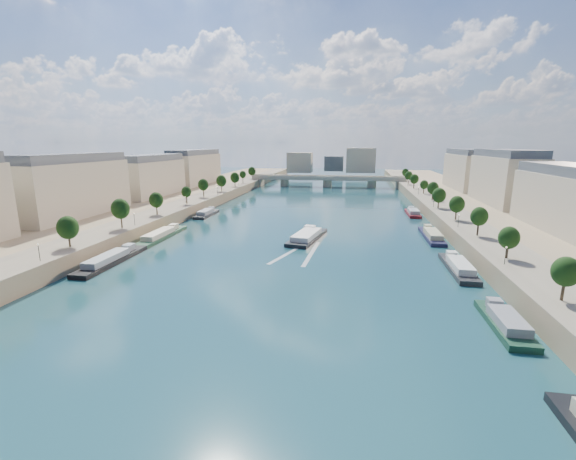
% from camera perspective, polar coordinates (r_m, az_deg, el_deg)
% --- Properties ---
extents(ground, '(700.00, 700.00, 0.00)m').
position_cam_1_polar(ground, '(149.06, 2.29, 0.48)').
color(ground, '#0C2B37').
rests_on(ground, ground).
extents(quay_left, '(44.00, 520.00, 5.00)m').
position_cam_1_polar(quay_left, '(172.77, -22.14, 2.10)').
color(quay_left, '#9E8460').
rests_on(quay_left, ground).
extents(quay_right, '(44.00, 520.00, 5.00)m').
position_cam_1_polar(quay_right, '(157.00, 29.36, 0.39)').
color(quay_right, '#9E8460').
rests_on(quay_right, ground).
extents(pave_left, '(14.00, 520.00, 0.10)m').
position_cam_1_polar(pave_left, '(165.02, -17.76, 2.87)').
color(pave_left, gray).
rests_on(pave_left, quay_left).
extents(pave_right, '(14.00, 520.00, 0.10)m').
position_cam_1_polar(pave_right, '(152.03, 24.15, 1.54)').
color(pave_right, gray).
rests_on(pave_right, quay_right).
extents(trees_left, '(4.80, 268.80, 8.26)m').
position_cam_1_polar(trees_left, '(165.09, -16.95, 4.84)').
color(trees_left, '#382B1E').
rests_on(trees_left, ground).
extents(trees_right, '(4.80, 268.80, 8.26)m').
position_cam_1_polar(trees_right, '(160.28, 22.76, 4.17)').
color(trees_right, '#382B1E').
rests_on(trees_right, ground).
extents(lamps_left, '(0.36, 200.36, 4.28)m').
position_cam_1_polar(lamps_left, '(153.77, -18.01, 3.19)').
color(lamps_left, black).
rests_on(lamps_left, ground).
extents(lamps_right, '(0.36, 200.36, 4.28)m').
position_cam_1_polar(lamps_right, '(155.28, 22.19, 2.96)').
color(lamps_right, black).
rests_on(lamps_right, ground).
extents(buildings_left, '(16.00, 226.00, 23.20)m').
position_cam_1_polar(buildings_left, '(188.01, -24.00, 7.03)').
color(buildings_left, '#C4B797').
rests_on(buildings_left, ground).
extents(buildings_right, '(16.00, 226.00, 23.20)m').
position_cam_1_polar(buildings_right, '(170.90, 32.66, 5.65)').
color(buildings_right, '#C4B797').
rests_on(buildings_right, ground).
extents(skyline, '(79.00, 42.00, 22.00)m').
position_cam_1_polar(skyline, '(364.72, 7.23, 10.03)').
color(skyline, '#C4B797').
rests_on(skyline, ground).
extents(bridge, '(112.00, 12.00, 8.15)m').
position_cam_1_polar(bridge, '(286.28, 5.86, 7.40)').
color(bridge, '#C1B79E').
rests_on(bridge, ground).
extents(tour_barge, '(11.82, 26.36, 3.62)m').
position_cam_1_polar(tour_barge, '(129.69, 2.86, -0.99)').
color(tour_barge, black).
rests_on(tour_barge, ground).
extents(wake, '(12.31, 26.02, 0.04)m').
position_cam_1_polar(wake, '(113.95, 1.88, -3.40)').
color(wake, silver).
rests_on(wake, ground).
extents(moored_barges_left, '(5.00, 159.17, 3.60)m').
position_cam_1_polar(moored_barges_left, '(119.44, -23.14, -3.28)').
color(moored_barges_left, '#1A1F3A').
rests_on(moored_barges_left, ground).
extents(moored_barges_right, '(5.00, 162.36, 3.60)m').
position_cam_1_polar(moored_barges_right, '(110.19, 23.54, -4.62)').
color(moored_barges_right, black).
rests_on(moored_barges_right, ground).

